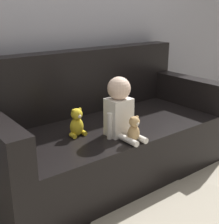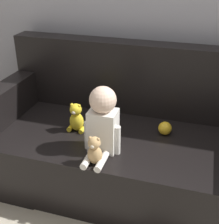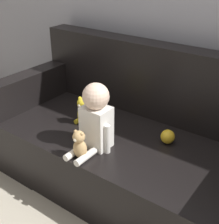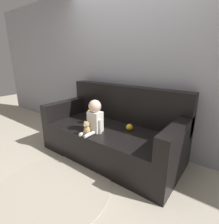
% 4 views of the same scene
% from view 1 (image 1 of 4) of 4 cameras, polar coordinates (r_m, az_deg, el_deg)
% --- Properties ---
extents(ground_plane, '(12.00, 12.00, 0.00)m').
position_cam_1_polar(ground_plane, '(2.81, -0.08, -10.77)').
color(ground_plane, '#B7AD99').
extents(wall_back, '(8.00, 0.05, 2.60)m').
position_cam_1_polar(wall_back, '(2.91, -7.21, 16.98)').
color(wall_back, '#93939E').
rests_on(wall_back, ground_plane).
extents(couch, '(2.05, 0.96, 1.03)m').
position_cam_1_polar(couch, '(2.71, -0.98, -3.85)').
color(couch, black).
rests_on(couch, ground_plane).
extents(person_baby, '(0.25, 0.34, 0.45)m').
position_cam_1_polar(person_baby, '(2.31, 1.86, 0.74)').
color(person_baby, white).
rests_on(person_baby, couch).
extents(teddy_bear_brown, '(0.11, 0.09, 0.20)m').
position_cam_1_polar(teddy_bear_brown, '(2.24, 4.49, -3.29)').
color(teddy_bear_brown, tan).
rests_on(teddy_bear_brown, couch).
extents(plush_toy_side, '(0.13, 0.10, 0.22)m').
position_cam_1_polar(plush_toy_side, '(2.35, -5.99, -2.02)').
color(plush_toy_side, yellow).
rests_on(plush_toy_side, couch).
extents(toy_ball, '(0.10, 0.10, 0.10)m').
position_cam_1_polar(toy_ball, '(2.82, 3.40, 0.52)').
color(toy_ball, gold).
rests_on(toy_ball, couch).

